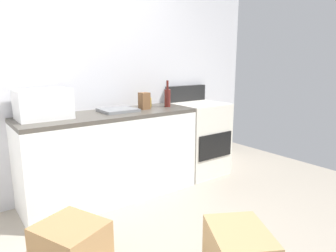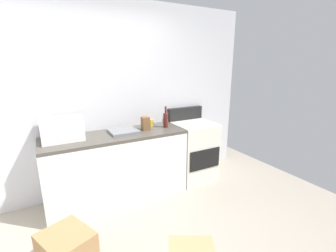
# 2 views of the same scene
# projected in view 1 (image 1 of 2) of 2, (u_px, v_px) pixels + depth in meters

# --- Properties ---
(wall_back) EXTENTS (5.00, 0.10, 2.60)m
(wall_back) POSITION_uv_depth(u_px,v_px,m) (65.00, 72.00, 3.12)
(wall_back) COLOR silver
(wall_back) RESTS_ON ground_plane
(kitchen_counter) EXTENTS (1.80, 0.60, 0.90)m
(kitchen_counter) POSITION_uv_depth(u_px,v_px,m) (111.00, 156.00, 3.19)
(kitchen_counter) COLOR white
(kitchen_counter) RESTS_ON ground_plane
(stove_oven) EXTENTS (0.60, 0.61, 1.10)m
(stove_oven) POSITION_uv_depth(u_px,v_px,m) (198.00, 137.00, 3.90)
(stove_oven) COLOR silver
(stove_oven) RESTS_ON ground_plane
(microwave) EXTENTS (0.46, 0.34, 0.27)m
(microwave) POSITION_uv_depth(u_px,v_px,m) (43.00, 104.00, 2.77)
(microwave) COLOR white
(microwave) RESTS_ON kitchen_counter
(sink_basin) EXTENTS (0.36, 0.32, 0.03)m
(sink_basin) POSITION_uv_depth(u_px,v_px,m) (118.00, 110.00, 3.19)
(sink_basin) COLOR slate
(sink_basin) RESTS_ON kitchen_counter
(wine_bottle) EXTENTS (0.07, 0.07, 0.30)m
(wine_bottle) POSITION_uv_depth(u_px,v_px,m) (167.00, 97.00, 3.49)
(wine_bottle) COLOR #591E19
(wine_bottle) RESTS_ON kitchen_counter
(coffee_mug) EXTENTS (0.08, 0.08, 0.10)m
(coffee_mug) POSITION_uv_depth(u_px,v_px,m) (148.00, 102.00, 3.53)
(coffee_mug) COLOR gold
(coffee_mug) RESTS_ON kitchen_counter
(knife_block) EXTENTS (0.10, 0.10, 0.18)m
(knife_block) POSITION_uv_depth(u_px,v_px,m) (144.00, 101.00, 3.33)
(knife_block) COLOR brown
(knife_block) RESTS_ON kitchen_counter
(cardboard_box_large) EXTENTS (0.52, 0.55, 0.33)m
(cardboard_box_large) POSITION_uv_depth(u_px,v_px,m) (71.00, 246.00, 2.12)
(cardboard_box_large) COLOR #A37A4C
(cardboard_box_large) RESTS_ON ground_plane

